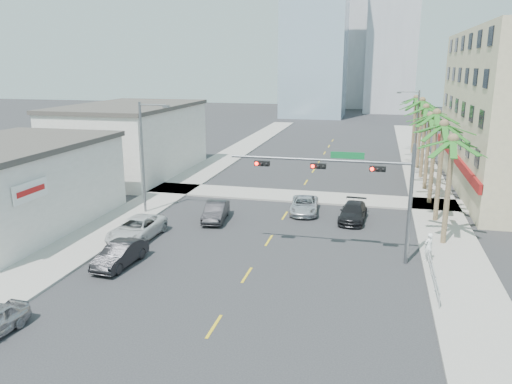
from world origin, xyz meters
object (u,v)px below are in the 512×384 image
(car_parked_far, at_px, (137,229))
(car_lane_left, at_px, (216,211))
(traffic_signal_mast, at_px, (356,180))
(car_lane_center, at_px, (304,205))
(car_parked_mid, at_px, (120,254))
(pedestrian, at_px, (429,247))
(car_lane_right, at_px, (353,212))

(car_parked_far, xyz_separation_m, car_lane_left, (4.01, 5.37, -0.03))
(traffic_signal_mast, height_order, car_lane_center, traffic_signal_mast)
(car_parked_mid, bearing_deg, pedestrian, 19.13)
(car_parked_mid, relative_size, car_lane_center, 0.91)
(car_lane_left, relative_size, car_lane_center, 0.94)
(car_parked_far, distance_m, pedestrian, 19.31)
(car_parked_far, distance_m, car_lane_right, 16.39)
(car_parked_mid, bearing_deg, car_lane_right, 47.53)
(car_lane_center, bearing_deg, car_parked_far, -144.12)
(traffic_signal_mast, relative_size, car_lane_right, 2.35)
(car_lane_right, distance_m, pedestrian, 9.06)
(pedestrian, bearing_deg, car_parked_far, -37.97)
(traffic_signal_mast, xyz_separation_m, car_parked_mid, (-13.58, -4.37, -4.35))
(car_lane_left, xyz_separation_m, pedestrian, (15.30, -5.15, 0.32))
(car_lane_center, height_order, pedestrian, pedestrian)
(traffic_signal_mast, bearing_deg, car_parked_mid, -162.17)
(car_lane_left, distance_m, car_lane_center, 7.38)
(car_parked_mid, xyz_separation_m, car_lane_right, (13.19, 12.39, -0.02))
(car_parked_mid, relative_size, car_parked_far, 0.80)
(car_lane_center, relative_size, car_lane_right, 1.00)
(car_lane_center, xyz_separation_m, car_lane_right, (3.99, -1.22, 0.03))
(traffic_signal_mast, relative_size, car_parked_far, 2.05)
(car_parked_mid, bearing_deg, car_lane_center, 60.27)
(traffic_signal_mast, bearing_deg, car_lane_right, 92.80)
(car_parked_mid, xyz_separation_m, car_lane_center, (9.20, 13.61, -0.06))
(traffic_signal_mast, bearing_deg, car_lane_left, 152.71)
(car_lane_center, bearing_deg, car_parked_mid, -129.15)
(car_parked_far, relative_size, pedestrian, 3.03)
(traffic_signal_mast, xyz_separation_m, pedestrian, (4.52, 0.41, -4.02))
(traffic_signal_mast, distance_m, car_parked_far, 15.41)
(traffic_signal_mast, distance_m, car_lane_center, 11.14)
(car_parked_mid, height_order, car_parked_far, car_parked_far)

